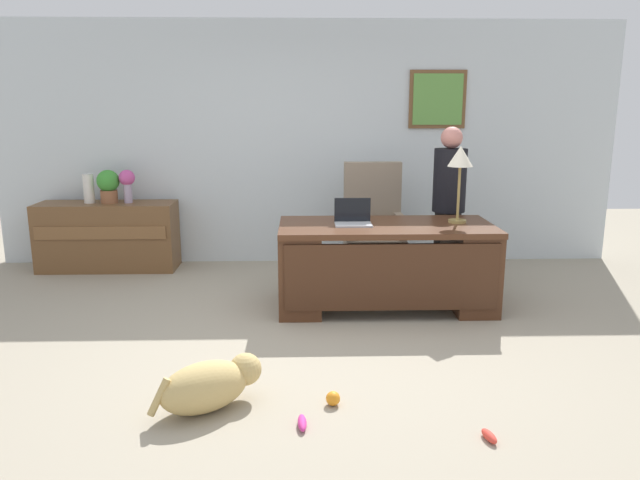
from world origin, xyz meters
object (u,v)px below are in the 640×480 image
(vase_with_flowers, at_px, (127,182))
(potted_plant, at_px, (108,185))
(laptop, at_px, (353,218))
(dog_lying, at_px, (210,385))
(vase_empty, at_px, (89,189))
(dog_toy_bone, at_px, (302,423))
(credenza, at_px, (108,236))
(desk_lamp, at_px, (460,161))
(desk, at_px, (386,263))
(dog_toy_plush, at_px, (489,436))
(person_standing, at_px, (448,206))
(armchair, at_px, (373,229))
(dog_toy_ball, at_px, (333,398))

(vase_with_flowers, height_order, potted_plant, same)
(potted_plant, bearing_deg, laptop, -28.15)
(dog_lying, bearing_deg, laptop, 61.67)
(vase_empty, bearing_deg, dog_toy_bone, -56.15)
(credenza, height_order, desk_lamp, desk_lamp)
(desk_lamp, bearing_deg, desk, -171.50)
(desk, xyz_separation_m, desk_lamp, (0.65, 0.10, 0.89))
(dog_lying, distance_m, dog_toy_bone, 0.61)
(dog_toy_plush, bearing_deg, person_standing, 81.46)
(dog_lying, distance_m, laptop, 2.21)
(person_standing, xyz_separation_m, vase_with_flowers, (-3.34, 0.72, 0.16))
(vase_with_flowers, distance_m, dog_toy_bone, 4.04)
(armchair, height_order, dog_toy_plush, armchair)
(desk, height_order, person_standing, person_standing)
(desk, xyz_separation_m, dog_toy_bone, (-0.75, -2.04, -0.39))
(dog_lying, relative_size, vase_with_flowers, 1.79)
(credenza, height_order, person_standing, person_standing)
(vase_with_flowers, bearing_deg, desk_lamp, -21.61)
(vase_empty, bearing_deg, credenza, -0.50)
(vase_with_flowers, bearing_deg, person_standing, -12.23)
(potted_plant, distance_m, dog_toy_plush, 4.85)
(desk, relative_size, dog_lying, 2.92)
(person_standing, height_order, laptop, person_standing)
(vase_empty, distance_m, potted_plant, 0.22)
(person_standing, bearing_deg, laptop, -147.43)
(credenza, xyz_separation_m, dog_toy_bone, (2.14, -3.44, -0.35))
(armchair, relative_size, laptop, 3.75)
(laptop, xyz_separation_m, desk_lamp, (0.94, 0.06, 0.49))
(armchair, xyz_separation_m, dog_toy_ball, (-0.56, -2.79, -0.48))
(vase_empty, bearing_deg, vase_with_flowers, 0.00)
(person_standing, xyz_separation_m, vase_empty, (-3.76, 0.72, 0.09))
(desk, distance_m, dog_lying, 2.25)
(credenza, relative_size, dog_lying, 2.31)
(armchair, bearing_deg, vase_with_flowers, 171.23)
(person_standing, height_order, desk_lamp, person_standing)
(laptop, bearing_deg, dog_toy_plush, -75.89)
(desk, distance_m, vase_empty, 3.39)
(credenza, xyz_separation_m, dog_lying, (1.59, -3.21, -0.22))
(armchair, xyz_separation_m, dog_toy_plush, (0.27, -3.20, -0.50))
(dog_lying, bearing_deg, dog_toy_bone, -22.34)
(armchair, relative_size, dog_toy_ball, 13.68)
(dog_lying, relative_size, desk_lamp, 0.95)
(person_standing, xyz_separation_m, laptop, (-1.00, -0.64, 0.00))
(dog_toy_ball, relative_size, dog_toy_bone, 0.51)
(vase_with_flowers, bearing_deg, dog_toy_bone, -61.23)
(person_standing, height_order, potted_plant, person_standing)
(dog_lying, xyz_separation_m, dog_toy_ball, (0.74, 0.02, -0.11))
(vase_with_flowers, distance_m, dog_toy_plush, 4.73)
(vase_with_flowers, relative_size, vase_empty, 1.14)
(vase_empty, relative_size, dog_toy_bone, 1.81)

